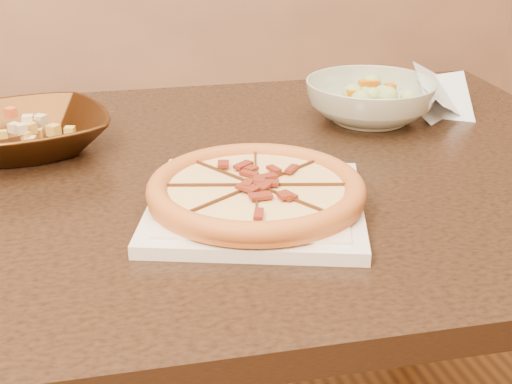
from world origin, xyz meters
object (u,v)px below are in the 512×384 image
(bronze_bowl, at_px, (29,133))
(dining_table, at_px, (172,223))
(plate, at_px, (256,205))
(salad_bowl, at_px, (370,101))
(pizza, at_px, (256,189))

(bronze_bowl, bearing_deg, dining_table, -36.04)
(plate, xyz_separation_m, salad_bowl, (0.31, 0.33, 0.03))
(dining_table, relative_size, pizza, 5.20)
(bronze_bowl, relative_size, salad_bowl, 1.06)
(dining_table, xyz_separation_m, salad_bowl, (0.41, 0.16, 0.13))
(plate, height_order, pizza, pizza)
(plate, bearing_deg, bronze_bowl, 132.70)
(pizza, height_order, salad_bowl, salad_bowl)
(bronze_bowl, height_order, salad_bowl, salad_bowl)
(pizza, relative_size, bronze_bowl, 1.16)
(dining_table, bearing_deg, bronze_bowl, 143.96)
(pizza, bearing_deg, plate, -18.67)
(plate, distance_m, salad_bowl, 0.46)
(dining_table, height_order, plate, plate)
(dining_table, xyz_separation_m, plate, (0.09, -0.18, 0.10))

